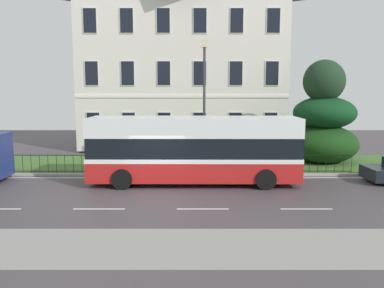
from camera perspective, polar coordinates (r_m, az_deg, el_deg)
ground_plane at (r=18.41m, az=-5.20°, el=-6.58°), size 60.00×56.00×0.18m
georgian_townhouse at (r=33.13m, az=-1.50°, el=12.36°), size 15.56×9.60×14.03m
iron_verge_railing at (r=21.34m, az=-2.15°, el=-2.80°), size 18.65×0.04×0.97m
evergreen_tree at (r=25.76m, az=18.09°, el=2.85°), size 4.40×4.40×6.34m
single_decker_bus at (r=19.18m, az=0.07°, el=-0.72°), size 10.08×2.71×3.25m
street_lamp_post at (r=21.58m, az=1.55°, el=6.70°), size 0.36×0.24×7.03m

